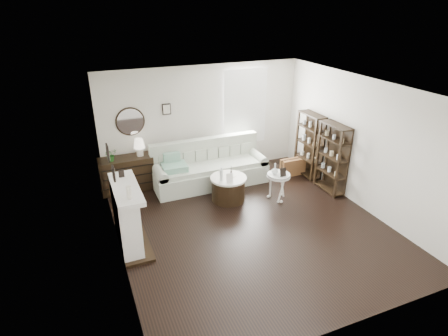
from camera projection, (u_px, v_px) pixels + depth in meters
name	position (u px, v px, depth m)	size (l,w,h in m)	color
room	(231.00, 109.00, 9.26)	(5.50, 5.50, 5.50)	black
fireplace	(127.00, 218.00, 6.62)	(0.50, 1.40, 1.84)	white
shelf_unit_far	(309.00, 145.00, 9.18)	(0.30, 0.80, 1.60)	black
shelf_unit_near	(332.00, 158.00, 8.42)	(0.30, 0.80, 1.60)	black
sofa	(209.00, 169.00, 8.97)	(2.69, 0.93, 1.05)	#AAB29F
quilt	(174.00, 167.00, 8.44)	(0.55, 0.45, 0.14)	#2A9C6C
suitcase	(293.00, 167.00, 9.43)	(0.64, 0.21, 0.43)	brown
dresser	(127.00, 174.00, 8.62)	(1.20, 0.51, 0.80)	black
table_lamp	(139.00, 147.00, 8.49)	(0.26, 0.26, 0.41)	beige
potted_plant	(111.00, 155.00, 8.25)	(0.26, 0.22, 0.29)	#1B5317
drum_table	(228.00, 188.00, 8.22)	(0.79, 0.79, 0.55)	black
pedestal_table	(279.00, 176.00, 8.14)	(0.51, 0.51, 0.61)	white
eiffel_drum	(231.00, 171.00, 8.14)	(0.12, 0.12, 0.21)	black
bottle_drum	(221.00, 174.00, 7.90)	(0.07, 0.07, 0.31)	silver
card_frame_drum	(230.00, 177.00, 7.88)	(0.14, 0.01, 0.19)	white
eiffel_ped	(282.00, 169.00, 8.14)	(0.10, 0.10, 0.17)	black
flask_ped	(275.00, 169.00, 8.05)	(0.14, 0.14, 0.26)	silver
card_frame_ped	(283.00, 172.00, 7.97)	(0.14, 0.01, 0.19)	black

